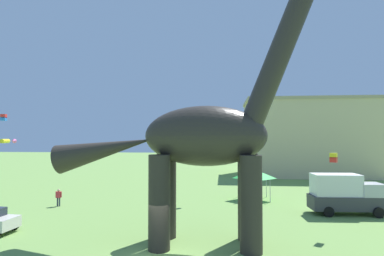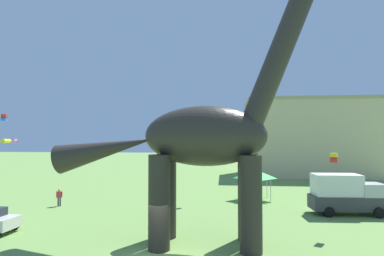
# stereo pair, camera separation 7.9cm
# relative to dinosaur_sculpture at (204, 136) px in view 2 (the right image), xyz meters

# --- Properties ---
(dinosaur_sculpture) EXTENTS (16.46, 3.49, 17.20)m
(dinosaur_sculpture) POSITION_rel_dinosaur_sculpture_xyz_m (0.00, 0.00, 0.00)
(dinosaur_sculpture) COLOR #2D2823
(dinosaur_sculpture) RESTS_ON ground_plane
(parked_box_truck) EXTENTS (5.68, 2.39, 3.20)m
(parked_box_truck) POSITION_rel_dinosaur_sculpture_xyz_m (10.79, 8.47, -4.57)
(parked_box_truck) COLOR #38383D
(parked_box_truck) RESTS_ON ground_plane
(person_far_spectator) EXTENTS (0.58, 0.25, 1.54)m
(person_far_spectator) POSITION_rel_dinosaur_sculpture_xyz_m (-13.59, 9.22, -5.29)
(person_far_spectator) COLOR #2D3347
(person_far_spectator) RESTS_ON ground_plane
(person_strolling_adult) EXTENTS (0.61, 0.27, 1.63)m
(person_strolling_adult) POSITION_rel_dinosaur_sculpture_xyz_m (-4.40, 9.94, -5.23)
(person_strolling_adult) COLOR #6B6056
(person_strolling_adult) RESTS_ON ground_plane
(festival_canopy_tent) EXTENTS (3.15, 3.15, 3.00)m
(festival_canopy_tent) POSITION_rel_dinosaur_sculpture_xyz_m (4.17, 14.06, -3.67)
(festival_canopy_tent) COLOR #B2B2B7
(festival_canopy_tent) RESTS_ON ground_plane
(kite_mid_right) EXTENTS (1.59, 1.73, 0.49)m
(kite_mid_right) POSITION_rel_dinosaur_sculpture_xyz_m (-22.79, 15.17, -0.44)
(kite_mid_right) COLOR yellow
(kite_mid_left) EXTENTS (0.58, 0.58, 0.61)m
(kite_mid_left) POSITION_rel_dinosaur_sculpture_xyz_m (8.26, 3.23, -1.40)
(kite_mid_left) COLOR yellow
(kite_near_low) EXTENTS (0.52, 0.52, 0.52)m
(kite_near_low) POSITION_rel_dinosaur_sculpture_xyz_m (-1.05, 11.96, -1.32)
(kite_near_low) COLOR yellow
(kite_mid_center) EXTENTS (0.39, 0.39, 0.48)m
(kite_mid_center) POSITION_rel_dinosaur_sculpture_xyz_m (-14.96, 3.64, 1.39)
(kite_mid_center) COLOR red
(background_building_block) EXTENTS (20.56, 12.23, 12.40)m
(background_building_block) POSITION_rel_dinosaur_sculpture_xyz_m (15.15, 36.60, -0.01)
(background_building_block) COLOR #CCB78E
(background_building_block) RESTS_ON ground_plane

